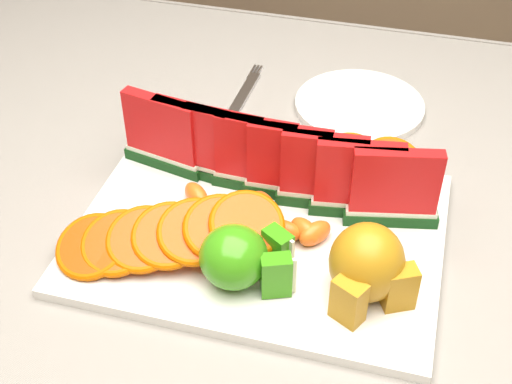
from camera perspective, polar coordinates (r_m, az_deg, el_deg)
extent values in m
cube|color=#50291B|center=(0.83, 0.87, -3.75)|extent=(1.40, 0.90, 0.03)
cube|color=#50291B|center=(1.57, -18.68, 0.37)|extent=(0.06, 0.06, 0.72)
cube|color=gray|center=(0.82, 0.88, -2.79)|extent=(1.52, 1.02, 0.01)
cube|color=gray|center=(1.28, 6.64, 9.26)|extent=(1.52, 0.01, 0.20)
cube|color=silver|center=(0.80, 0.33, -3.24)|extent=(0.40, 0.30, 0.01)
ellipsoid|color=#1C7F18|center=(0.71, -1.80, -5.21)|extent=(0.07, 0.07, 0.06)
cube|color=#1C7F18|center=(0.71, 1.60, -6.67)|extent=(0.04, 0.03, 0.05)
cube|color=beige|center=(0.71, 2.08, -6.76)|extent=(0.03, 0.01, 0.05)
cube|color=#1C7F18|center=(0.73, 1.73, -4.64)|extent=(0.04, 0.03, 0.05)
cube|color=beige|center=(0.73, 2.19, -4.73)|extent=(0.03, 0.02, 0.05)
ellipsoid|color=#936309|center=(0.71, 8.85, -5.59)|extent=(0.09, 0.09, 0.08)
cube|color=#936309|center=(0.69, 7.41, -8.66)|extent=(0.04, 0.03, 0.05)
cube|color=#936309|center=(0.71, 11.40, -7.52)|extent=(0.04, 0.03, 0.05)
cylinder|color=silver|center=(1.01, 8.27, 6.88)|extent=(0.23, 0.23, 0.01)
cube|color=silver|center=(1.01, -1.45, 7.03)|extent=(0.02, 0.17, 0.00)
cube|color=silver|center=(1.08, -0.35, 9.56)|extent=(0.00, 0.04, 0.00)
cube|color=silver|center=(1.08, -0.10, 9.53)|extent=(0.00, 0.04, 0.00)
cube|color=silver|center=(1.08, 0.16, 9.49)|extent=(0.00, 0.04, 0.00)
cube|color=#083911|center=(0.88, -7.33, 2.45)|extent=(0.11, 0.04, 0.01)
cube|color=silver|center=(0.88, -7.38, 2.97)|extent=(0.10, 0.04, 0.01)
cube|color=#D70300|center=(0.85, -7.62, 5.22)|extent=(0.10, 0.04, 0.08)
cube|color=#083911|center=(0.87, -4.96, 1.87)|extent=(0.11, 0.04, 0.01)
cube|color=silver|center=(0.86, -5.00, 2.40)|extent=(0.10, 0.03, 0.01)
cube|color=#D70300|center=(0.84, -5.16, 4.67)|extent=(0.10, 0.03, 0.08)
cube|color=#083911|center=(0.85, -2.52, 1.27)|extent=(0.11, 0.03, 0.01)
cube|color=silver|center=(0.85, -2.54, 1.80)|extent=(0.10, 0.03, 0.01)
cube|color=#D70300|center=(0.82, -2.62, 4.09)|extent=(0.10, 0.02, 0.08)
cube|color=#083911|center=(0.84, 0.00, 0.65)|extent=(0.11, 0.02, 0.01)
cube|color=silver|center=(0.83, 0.00, 1.18)|extent=(0.10, 0.02, 0.01)
cube|color=#D70300|center=(0.81, 0.00, 3.49)|extent=(0.10, 0.02, 0.08)
cube|color=#083911|center=(0.83, 2.59, 0.01)|extent=(0.11, 0.02, 0.01)
cube|color=silver|center=(0.82, 2.61, 0.54)|extent=(0.10, 0.02, 0.01)
cube|color=#D70300|center=(0.80, 2.70, 2.86)|extent=(0.10, 0.02, 0.08)
cube|color=#083911|center=(0.82, 5.23, -0.65)|extent=(0.11, 0.03, 0.01)
cube|color=silver|center=(0.82, 5.28, -0.12)|extent=(0.10, 0.03, 0.01)
cube|color=#D70300|center=(0.79, 5.46, 2.21)|extent=(0.10, 0.02, 0.08)
cube|color=#083911|center=(0.82, 7.93, -1.32)|extent=(0.11, 0.04, 0.01)
cube|color=silver|center=(0.81, 7.99, -0.79)|extent=(0.10, 0.03, 0.01)
cube|color=#D70300|center=(0.78, 8.27, 1.53)|extent=(0.10, 0.03, 0.08)
cube|color=#083911|center=(0.81, 10.67, -1.99)|extent=(0.11, 0.04, 0.01)
cube|color=silver|center=(0.80, 10.75, -1.47)|extent=(0.10, 0.04, 0.01)
cube|color=#D70300|center=(0.78, 11.12, 0.85)|extent=(0.10, 0.04, 0.08)
cylinder|color=#E94A00|center=(0.77, -12.99, -4.26)|extent=(0.08, 0.08, 0.03)
torus|color=#C94500|center=(0.77, -12.99, -4.26)|extent=(0.09, 0.09, 0.04)
cylinder|color=#E94A00|center=(0.76, -11.03, -4.00)|extent=(0.08, 0.08, 0.03)
torus|color=#C94500|center=(0.76, -11.03, -4.00)|extent=(0.09, 0.09, 0.04)
cylinder|color=#E94A00|center=(0.75, -9.03, -3.73)|extent=(0.07, 0.07, 0.03)
torus|color=#C94500|center=(0.75, -9.03, -3.73)|extent=(0.08, 0.08, 0.04)
cylinder|color=#E94A00|center=(0.75, -7.00, -3.45)|extent=(0.08, 0.08, 0.03)
torus|color=#C94500|center=(0.75, -7.00, -3.45)|extent=(0.09, 0.09, 0.04)
cylinder|color=#E94A00|center=(0.74, -4.93, -3.16)|extent=(0.09, 0.09, 0.03)
torus|color=#C94500|center=(0.74, -4.93, -3.16)|extent=(0.10, 0.10, 0.04)
cylinder|color=#E94A00|center=(0.74, -2.85, -2.87)|extent=(0.09, 0.09, 0.03)
torus|color=#C94500|center=(0.74, -2.85, -2.87)|extent=(0.10, 0.10, 0.04)
cylinder|color=#E94A00|center=(0.74, -0.74, -2.57)|extent=(0.10, 0.10, 0.03)
torus|color=#C94500|center=(0.74, -0.74, -2.57)|extent=(0.11, 0.11, 0.04)
cylinder|color=#E94A00|center=(0.90, -4.55, 4.17)|extent=(0.06, 0.06, 0.02)
torus|color=#C94500|center=(0.90, -4.55, 4.17)|extent=(0.07, 0.07, 0.03)
cylinder|color=#E94A00|center=(0.89, -1.62, 3.86)|extent=(0.07, 0.07, 0.02)
torus|color=#C94500|center=(0.89, -1.62, 3.86)|extent=(0.08, 0.08, 0.03)
cylinder|color=#E94A00|center=(0.88, 1.40, 3.53)|extent=(0.07, 0.07, 0.02)
torus|color=#C94500|center=(0.88, 1.40, 3.53)|extent=(0.08, 0.08, 0.03)
cylinder|color=#E94A00|center=(0.87, 4.49, 3.19)|extent=(0.08, 0.08, 0.02)
torus|color=#C94500|center=(0.87, 4.49, 3.19)|extent=(0.09, 0.09, 0.03)
cylinder|color=#E94A00|center=(0.86, 7.63, 2.82)|extent=(0.08, 0.08, 0.02)
torus|color=#C94500|center=(0.86, 7.63, 2.82)|extent=(0.09, 0.09, 0.03)
cylinder|color=#E94A00|center=(0.86, 10.82, 2.45)|extent=(0.09, 0.08, 0.02)
torus|color=#C94500|center=(0.86, 10.82, 2.45)|extent=(0.10, 0.10, 0.03)
ellipsoid|color=orange|center=(0.82, -4.79, -0.27)|extent=(0.04, 0.04, 0.03)
ellipsoid|color=orange|center=(0.80, -4.47, -1.66)|extent=(0.05, 0.03, 0.03)
ellipsoid|color=orange|center=(0.79, -2.34, -2.09)|extent=(0.04, 0.05, 0.03)
ellipsoid|color=orange|center=(0.80, -1.10, -1.62)|extent=(0.02, 0.04, 0.03)
ellipsoid|color=orange|center=(0.81, 0.62, -1.00)|extent=(0.04, 0.04, 0.03)
ellipsoid|color=orange|center=(0.77, 2.16, -3.11)|extent=(0.04, 0.02, 0.03)
ellipsoid|color=orange|center=(0.77, 3.94, -3.14)|extent=(0.05, 0.04, 0.03)
ellipsoid|color=orange|center=(0.77, 4.74, -3.32)|extent=(0.04, 0.05, 0.03)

